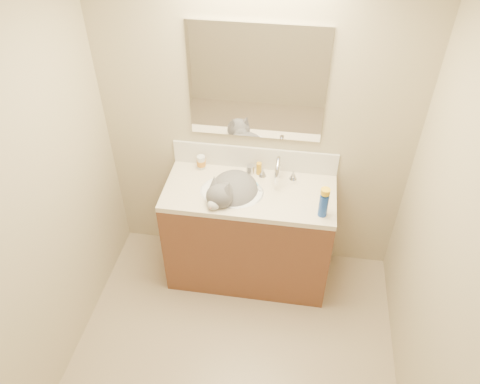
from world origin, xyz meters
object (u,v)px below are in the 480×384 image
(vanity_cabinet, at_px, (249,236))
(faucet, at_px, (278,171))
(basin, at_px, (232,199))
(silver_jar, at_px, (250,169))
(pill_bottle, at_px, (201,162))
(spray_can, at_px, (323,205))
(amber_bottle, at_px, (259,168))
(cat, at_px, (232,193))

(vanity_cabinet, relative_size, faucet, 4.29)
(basin, distance_m, silver_jar, 0.27)
(faucet, bearing_deg, vanity_cabinet, -142.71)
(basin, relative_size, pill_bottle, 4.24)
(silver_jar, bearing_deg, spray_can, -35.29)
(vanity_cabinet, height_order, spray_can, spray_can)
(vanity_cabinet, height_order, amber_bottle, amber_bottle)
(cat, xyz_separation_m, silver_jar, (0.10, 0.23, 0.04))
(pill_bottle, bearing_deg, faucet, -6.52)
(pill_bottle, relative_size, spray_can, 0.65)
(faucet, distance_m, cat, 0.36)
(faucet, height_order, cat, faucet)
(basin, height_order, pill_bottle, pill_bottle)
(cat, height_order, silver_jar, cat)
(faucet, xyz_separation_m, spray_can, (0.32, -0.31, -0.00))
(pill_bottle, bearing_deg, amber_bottle, -0.37)
(basin, bearing_deg, faucet, 29.12)
(vanity_cabinet, xyz_separation_m, amber_bottle, (0.04, 0.20, 0.50))
(basin, xyz_separation_m, spray_can, (0.62, -0.14, 0.15))
(vanity_cabinet, distance_m, faucet, 0.58)
(amber_bottle, bearing_deg, vanity_cabinet, -101.46)
(basin, relative_size, spray_can, 2.76)
(pill_bottle, bearing_deg, vanity_cabinet, -27.60)
(vanity_cabinet, distance_m, amber_bottle, 0.54)
(vanity_cabinet, bearing_deg, silver_jar, 96.11)
(silver_jar, bearing_deg, basin, -113.28)
(vanity_cabinet, height_order, silver_jar, silver_jar)
(vanity_cabinet, relative_size, cat, 2.28)
(spray_can, bearing_deg, cat, 167.38)
(basin, xyz_separation_m, silver_jar, (0.10, 0.23, 0.10))
(basin, relative_size, faucet, 1.61)
(cat, relative_size, silver_jar, 8.17)
(basin, relative_size, amber_bottle, 4.73)
(cat, xyz_separation_m, amber_bottle, (0.16, 0.23, 0.06))
(cat, bearing_deg, vanity_cabinet, 38.03)
(silver_jar, distance_m, spray_can, 0.65)
(pill_bottle, bearing_deg, silver_jar, -0.38)
(basin, relative_size, silver_jar, 6.97)
(faucet, distance_m, pill_bottle, 0.57)
(vanity_cabinet, height_order, pill_bottle, pill_bottle)
(pill_bottle, distance_m, silver_jar, 0.37)
(pill_bottle, bearing_deg, spray_can, -22.80)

